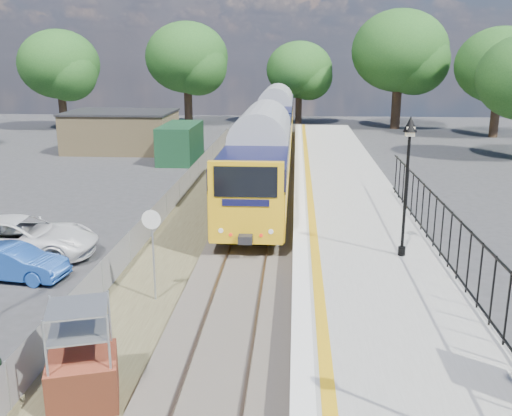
# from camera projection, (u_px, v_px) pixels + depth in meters

# --- Properties ---
(ground) EXTENTS (120.00, 120.00, 0.00)m
(ground) POSITION_uv_depth(u_px,v_px,m) (220.00, 369.00, 13.73)
(ground) COLOR #2D2D30
(ground) RESTS_ON ground
(track_bed) EXTENTS (5.90, 80.00, 0.29)m
(track_bed) POSITION_uv_depth(u_px,v_px,m) (239.00, 240.00, 23.06)
(track_bed) COLOR #473F38
(track_bed) RESTS_ON ground
(platform) EXTENTS (5.00, 70.00, 0.90)m
(platform) POSITION_uv_depth(u_px,v_px,m) (361.00, 248.00, 21.04)
(platform) COLOR gray
(platform) RESTS_ON ground
(platform_edge) EXTENTS (0.90, 70.00, 0.01)m
(platform_edge) POSITION_uv_depth(u_px,v_px,m) (305.00, 235.00, 21.06)
(platform_edge) COLOR silver
(platform_edge) RESTS_ON platform
(victorian_lamp_north) EXTENTS (0.44, 0.44, 4.60)m
(victorian_lamp_north) POSITION_uv_depth(u_px,v_px,m) (408.00, 154.00, 18.05)
(victorian_lamp_north) COLOR black
(victorian_lamp_north) RESTS_ON platform
(palisade_fence) EXTENTS (0.12, 26.00, 2.00)m
(palisade_fence) POSITION_uv_depth(u_px,v_px,m) (477.00, 271.00, 14.97)
(palisade_fence) COLOR black
(palisade_fence) RESTS_ON platform
(wire_fence) EXTENTS (0.06, 52.00, 1.20)m
(wire_fence) POSITION_uv_depth(u_px,v_px,m) (161.00, 211.00, 25.42)
(wire_fence) COLOR #999EA3
(wire_fence) RESTS_ON ground
(outbuilding) EXTENTS (10.80, 10.10, 3.12)m
(outbuilding) POSITION_uv_depth(u_px,v_px,m) (132.00, 133.00, 44.14)
(outbuilding) COLOR #988155
(outbuilding) RESTS_ON ground
(tree_line) EXTENTS (56.80, 43.80, 11.88)m
(tree_line) POSITION_uv_depth(u_px,v_px,m) (293.00, 64.00, 52.40)
(tree_line) COLOR #332319
(tree_line) RESTS_ON ground
(train) EXTENTS (2.82, 40.83, 3.51)m
(train) POSITION_uv_depth(u_px,v_px,m) (271.00, 129.00, 39.86)
(train) COLOR gold
(train) RESTS_ON ground
(brick_plinth) EXTENTS (1.80, 1.80, 2.32)m
(brick_plinth) POSITION_uv_depth(u_px,v_px,m) (81.00, 357.00, 12.11)
(brick_plinth) COLOR brown
(brick_plinth) RESTS_ON ground
(speed_sign) EXTENTS (0.59, 0.12, 2.92)m
(speed_sign) POSITION_uv_depth(u_px,v_px,m) (152.00, 239.00, 17.03)
(speed_sign) COLOR #999EA3
(speed_sign) RESTS_ON ground
(car_blue) EXTENTS (3.71, 1.71, 1.18)m
(car_blue) POSITION_uv_depth(u_px,v_px,m) (14.00, 263.00, 19.13)
(car_blue) COLOR #184091
(car_blue) RESTS_ON ground
(car_white) EXTENTS (5.84, 3.05, 1.57)m
(car_white) POSITION_uv_depth(u_px,v_px,m) (19.00, 238.00, 21.07)
(car_white) COLOR white
(car_white) RESTS_ON ground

